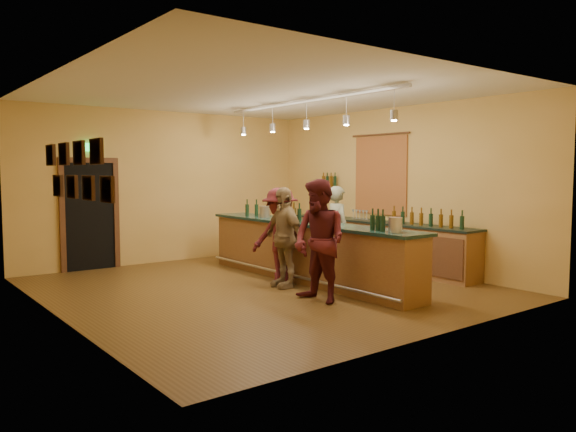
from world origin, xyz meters
TOP-DOWN VIEW (x-y plane):
  - floor at (0.00, 0.00)m, footprint 7.00×7.00m
  - ceiling at (0.00, 0.00)m, footprint 6.50×7.00m
  - wall_back at (0.00, 3.50)m, footprint 6.50×0.02m
  - wall_front at (0.00, -3.50)m, footprint 6.50×0.02m
  - wall_left at (-3.25, 0.00)m, footprint 0.02×7.00m
  - wall_right at (3.25, 0.00)m, footprint 0.02×7.00m
  - doorway at (-1.70, 3.47)m, footprint 1.15×0.09m
  - tapestry at (3.23, 0.40)m, footprint 0.03×1.40m
  - bottle_shelf at (3.17, 1.90)m, footprint 0.17×0.55m
  - picture_grid at (-3.21, -0.75)m, footprint 0.06×2.20m
  - back_counter at (2.97, 0.18)m, footprint 0.60×4.55m
  - tasting_bar at (0.94, -0.00)m, footprint 0.73×5.10m
  - pendant_track at (0.94, -0.00)m, footprint 0.11×4.60m
  - bartender at (1.99, 0.33)m, footprint 0.49×0.66m
  - customer_a at (0.07, -1.37)m, footprint 0.75×0.93m
  - customer_b at (0.31, -0.18)m, footprint 0.49×1.01m
  - customer_c at (0.39, 0.03)m, footprint 0.96×1.22m
  - bar_stool at (1.85, 1.58)m, footprint 0.33×0.33m

SIDE VIEW (x-z plane):
  - floor at x=0.00m, z-range 0.00..0.00m
  - back_counter at x=2.97m, z-range -0.15..1.12m
  - bar_stool at x=1.85m, z-range 0.20..0.88m
  - tasting_bar at x=0.94m, z-range -0.08..1.30m
  - bartender at x=1.99m, z-range 0.00..1.65m
  - customer_c at x=0.39m, z-range 0.00..1.66m
  - customer_b at x=0.31m, z-range 0.00..1.68m
  - customer_a at x=0.07m, z-range 0.00..1.82m
  - doorway at x=-1.70m, z-range -0.11..2.36m
  - wall_back at x=0.00m, z-range 0.00..3.20m
  - wall_front at x=0.00m, z-range 0.00..3.20m
  - wall_left at x=-3.25m, z-range 0.00..3.20m
  - wall_right at x=3.25m, z-range 0.00..3.20m
  - bottle_shelf at x=3.17m, z-range 1.39..1.94m
  - tapestry at x=3.23m, z-range 1.05..2.65m
  - picture_grid at x=-3.21m, z-range 1.60..2.30m
  - pendant_track at x=0.94m, z-range 2.73..3.24m
  - ceiling at x=0.00m, z-range 3.19..3.21m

